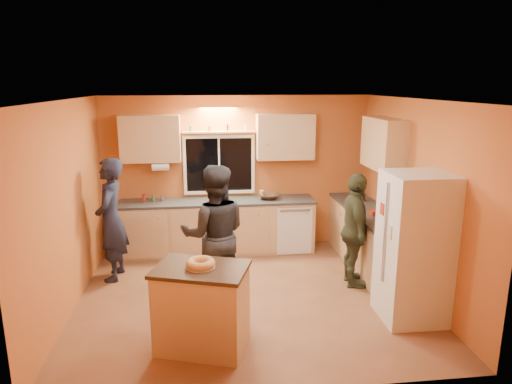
{
  "coord_description": "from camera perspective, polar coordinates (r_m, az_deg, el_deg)",
  "views": [
    {
      "loc": [
        -0.56,
        -5.64,
        2.81
      ],
      "look_at": [
        0.14,
        0.4,
        1.34
      ],
      "focal_mm": 32.0,
      "sensor_mm": 36.0,
      "label": 1
    }
  ],
  "objects": [
    {
      "name": "bundt_pastry",
      "position": [
        4.84,
        -6.94,
        -8.83
      ],
      "size": [
        0.31,
        0.31,
        0.09
      ],
      "primitive_type": "torus",
      "color": "tan",
      "rests_on": "island"
    },
    {
      "name": "right_counter",
      "position": [
        7.04,
        14.77,
        -6.47
      ],
      "size": [
        0.62,
        1.84,
        0.9
      ],
      "color": "tan",
      "rests_on": "ground"
    },
    {
      "name": "refrigerator",
      "position": [
        5.75,
        19.16,
        -6.61
      ],
      "size": [
        0.72,
        0.7,
        1.8
      ],
      "primitive_type": "cube",
      "color": "silver",
      "rests_on": "ground"
    },
    {
      "name": "ground",
      "position": [
        6.32,
        -0.89,
        -12.81
      ],
      "size": [
        4.5,
        4.5,
        0.0
      ],
      "primitive_type": "plane",
      "color": "brown",
      "rests_on": "ground"
    },
    {
      "name": "utensil_crock",
      "position": [
        7.6,
        -4.56,
        -0.35
      ],
      "size": [
        0.14,
        0.14,
        0.17
      ],
      "primitive_type": "cylinder",
      "color": "beige",
      "rests_on": "back_counter"
    },
    {
      "name": "island",
      "position": [
        5.05,
        -6.78,
        -14.1
      ],
      "size": [
        1.11,
        0.92,
        0.93
      ],
      "rotation": [
        0.0,
        0.0,
        -0.32
      ],
      "color": "tan",
      "rests_on": "ground"
    },
    {
      "name": "mixing_bowl",
      "position": [
        7.65,
        1.61,
        -0.56
      ],
      "size": [
        0.39,
        0.39,
        0.08
      ],
      "primitive_type": "imported",
      "rotation": [
        0.0,
        0.0,
        -0.16
      ],
      "color": "black",
      "rests_on": "back_counter"
    },
    {
      "name": "room_shell",
      "position": [
        6.2,
        -0.23,
        2.5
      ],
      "size": [
        4.54,
        4.04,
        2.61
      ],
      "color": "#BE6630",
      "rests_on": "ground"
    },
    {
      "name": "person_left",
      "position": [
        6.86,
        -17.66,
        -3.32
      ],
      "size": [
        0.47,
        0.68,
        1.78
      ],
      "primitive_type": "imported",
      "rotation": [
        0.0,
        0.0,
        -1.63
      ],
      "color": "black",
      "rests_on": "ground"
    },
    {
      "name": "back_counter",
      "position": [
        7.73,
        -2.08,
        -4.2
      ],
      "size": [
        4.23,
        0.62,
        0.9
      ],
      "color": "tan",
      "rests_on": "ground"
    },
    {
      "name": "person_center",
      "position": [
        5.89,
        -5.21,
        -5.32
      ],
      "size": [
        0.89,
        0.69,
        1.81
      ],
      "primitive_type": "imported",
      "rotation": [
        0.0,
        0.0,
        3.13
      ],
      "color": "black",
      "rests_on": "ground"
    },
    {
      "name": "red_box",
      "position": [
        6.95,
        14.58,
        -2.51
      ],
      "size": [
        0.19,
        0.16,
        0.07
      ],
      "primitive_type": "cube",
      "rotation": [
        0.0,
        0.0,
        0.31
      ],
      "color": "#9C2F18",
      "rests_on": "right_counter"
    },
    {
      "name": "person_right",
      "position": [
        6.49,
        12.26,
        -4.73
      ],
      "size": [
        0.5,
        0.98,
        1.61
      ],
      "primitive_type": "imported",
      "rotation": [
        0.0,
        0.0,
        1.46
      ],
      "color": "#363B25",
      "rests_on": "ground"
    },
    {
      "name": "potted_plant",
      "position": [
        6.48,
        16.35,
        -2.64
      ],
      "size": [
        0.34,
        0.31,
        0.32
      ],
      "primitive_type": "imported",
      "rotation": [
        0.0,
        0.0,
        0.24
      ],
      "color": "gray",
      "rests_on": "right_counter"
    }
  ]
}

